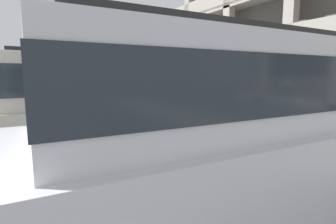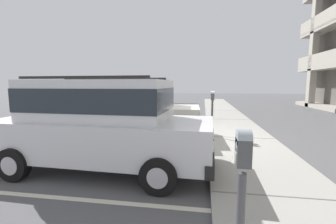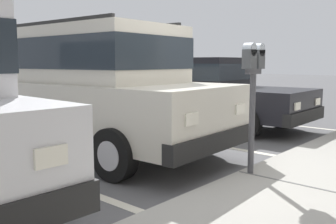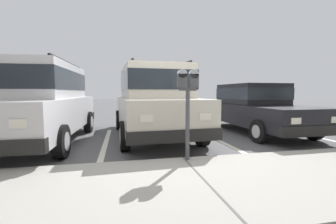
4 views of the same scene
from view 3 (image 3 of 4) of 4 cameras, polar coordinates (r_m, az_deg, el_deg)
ground_plane at (r=4.84m, az=8.47°, el=-10.41°), size 80.00×80.00×0.10m
sidewalk at (r=4.28m, az=23.60°, el=-11.82°), size 40.00×2.20×0.12m
parking_stall_lines at (r=4.79m, az=-16.21°, el=-10.16°), size 11.81×4.80×0.01m
silver_suv at (r=6.18m, az=-11.71°, el=4.18°), size 2.18×4.87×2.03m
red_sedan at (r=8.60m, az=5.89°, el=3.42°), size 1.90×4.51×1.54m
parking_meter_near at (r=4.46m, az=12.85°, el=5.14°), size 0.35×0.12×1.54m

